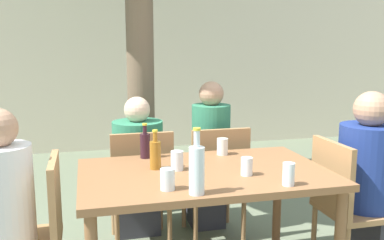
{
  "coord_description": "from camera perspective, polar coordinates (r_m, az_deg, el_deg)",
  "views": [
    {
      "loc": [
        -0.66,
        -2.32,
        1.48
      ],
      "look_at": [
        0.0,
        0.3,
        1.02
      ],
      "focal_mm": 40.0,
      "sensor_mm": 36.0,
      "label": 1
    }
  ],
  "objects": [
    {
      "name": "cafe_building_wall",
      "position": [
        6.26,
        -8.22,
        8.91
      ],
      "size": [
        10.0,
        0.08,
        2.8
      ],
      "color": "beige",
      "rests_on": "ground_plane"
    },
    {
      "name": "dining_table_front",
      "position": [
        2.54,
        1.68,
        -8.6
      ],
      "size": [
        1.44,
        0.9,
        0.77
      ],
      "color": "brown",
      "rests_on": "ground_plane"
    },
    {
      "name": "patio_chair_0",
      "position": [
        2.53,
        -20.19,
        -13.62
      ],
      "size": [
        0.44,
        0.44,
        0.89
      ],
      "rotation": [
        0.0,
        0.0,
        -1.57
      ],
      "color": "#A87A4C",
      "rests_on": "ground_plane"
    },
    {
      "name": "patio_chair_1",
      "position": [
        2.99,
        19.79,
        -9.96
      ],
      "size": [
        0.44,
        0.44,
        0.89
      ],
      "rotation": [
        0.0,
        0.0,
        1.57
      ],
      "color": "#A87A4C",
      "rests_on": "ground_plane"
    },
    {
      "name": "patio_chair_2",
      "position": [
        3.18,
        -6.81,
        -8.26
      ],
      "size": [
        0.44,
        0.44,
        0.89
      ],
      "rotation": [
        0.0,
        0.0,
        3.14
      ],
      "color": "#A87A4C",
      "rests_on": "ground_plane"
    },
    {
      "name": "patio_chair_3",
      "position": [
        3.29,
        3.26,
        -7.54
      ],
      "size": [
        0.44,
        0.44,
        0.89
      ],
      "rotation": [
        0.0,
        0.0,
        3.14
      ],
      "color": "#A87A4C",
      "rests_on": "ground_plane"
    },
    {
      "name": "person_seated_1",
      "position": [
        3.1,
        23.38,
        -8.61
      ],
      "size": [
        0.59,
        0.38,
        1.21
      ],
      "rotation": [
        0.0,
        0.0,
        1.57
      ],
      "color": "#383842",
      "rests_on": "ground_plane"
    },
    {
      "name": "person_seated_2",
      "position": [
        3.4,
        -7.33,
        -7.09
      ],
      "size": [
        0.38,
        0.59,
        1.12
      ],
      "rotation": [
        0.0,
        0.0,
        3.14
      ],
      "color": "#383842",
      "rests_on": "ground_plane"
    },
    {
      "name": "person_seated_3",
      "position": [
        3.5,
        2.1,
        -5.92
      ],
      "size": [
        0.3,
        0.55,
        1.22
      ],
      "rotation": [
        0.0,
        0.0,
        3.14
      ],
      "color": "#383842",
      "rests_on": "ground_plane"
    },
    {
      "name": "water_bottle_0",
      "position": [
        2.09,
        0.64,
        -6.5
      ],
      "size": [
        0.08,
        0.08,
        0.33
      ],
      "color": "silver",
      "rests_on": "dining_table_front"
    },
    {
      "name": "wine_bottle_1",
      "position": [
        2.79,
        -6.27,
        -3.29
      ],
      "size": [
        0.06,
        0.06,
        0.23
      ],
      "color": "#331923",
      "rests_on": "dining_table_front"
    },
    {
      "name": "amber_bottle_2",
      "position": [
        2.53,
        -4.91,
        -4.53
      ],
      "size": [
        0.07,
        0.07,
        0.24
      ],
      "color": "#9E661E",
      "rests_on": "dining_table_front"
    },
    {
      "name": "drinking_glass_0",
      "position": [
        2.29,
        12.76,
        -7.06
      ],
      "size": [
        0.06,
        0.06,
        0.12
      ],
      "color": "white",
      "rests_on": "dining_table_front"
    },
    {
      "name": "drinking_glass_1",
      "position": [
        2.51,
        -2.01,
        -5.44
      ],
      "size": [
        0.07,
        0.07,
        0.11
      ],
      "color": "white",
      "rests_on": "dining_table_front"
    },
    {
      "name": "drinking_glass_2",
      "position": [
        2.87,
        4.07,
        -3.55
      ],
      "size": [
        0.07,
        0.07,
        0.11
      ],
      "color": "silver",
      "rests_on": "dining_table_front"
    },
    {
      "name": "drinking_glass_3",
      "position": [
        2.18,
        -3.28,
        -7.89
      ],
      "size": [
        0.08,
        0.08,
        0.11
      ],
      "color": "silver",
      "rests_on": "dining_table_front"
    },
    {
      "name": "drinking_glass_4",
      "position": [
        2.43,
        7.31,
        -6.15
      ],
      "size": [
        0.07,
        0.07,
        0.1
      ],
      "color": "white",
      "rests_on": "dining_table_front"
    }
  ]
}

